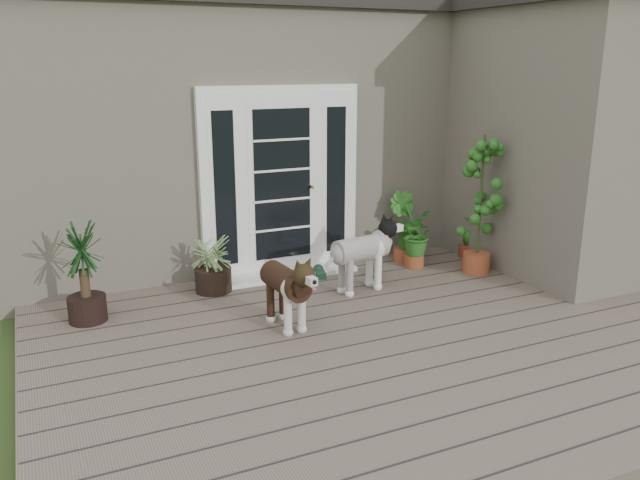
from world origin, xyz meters
name	(u,v)px	position (x,y,z in m)	size (l,w,h in m)	color
deck	(392,343)	(0.00, 0.40, 0.06)	(6.20, 4.60, 0.12)	#6B5B4C
house_main	(241,132)	(0.00, 4.65, 1.55)	(7.40, 4.00, 3.10)	#665E54
roof_main	(237,9)	(0.00, 4.65, 3.20)	(7.60, 4.20, 0.20)	#2D2826
house_wing	(560,147)	(2.90, 1.50, 1.55)	(1.60, 2.40, 3.10)	#665E54
door_unit	(281,181)	(-0.20, 2.60, 1.19)	(1.90, 0.14, 2.15)	white
door_step	(289,273)	(-0.20, 2.40, 0.14)	(1.60, 0.40, 0.05)	white
brindle_dog	(286,294)	(-0.79, 1.02, 0.45)	(0.34, 0.79, 0.66)	#372014
white_dog	(361,260)	(0.31, 1.59, 0.47)	(0.36, 0.83, 0.69)	beige
spider_plant	(213,260)	(-1.14, 2.25, 0.47)	(0.65, 0.65, 0.69)	#89A767
yucca	(84,272)	(-2.46, 1.95, 0.61)	(0.68, 0.68, 0.98)	black
herb_a	(415,244)	(1.30, 2.06, 0.41)	(0.46, 0.46, 0.58)	#18571D
herb_b	(405,236)	(1.33, 2.33, 0.44)	(0.43, 0.43, 0.64)	#225317
herb_c	(471,237)	(2.18, 2.12, 0.37)	(0.32, 0.32, 0.51)	#245017
sapling	(480,203)	(1.85, 1.58, 0.96)	(0.49, 0.49, 1.67)	#204F16
clog_left	(320,272)	(0.11, 2.21, 0.17)	(0.15, 0.32, 0.09)	black
clog_right	(375,273)	(0.69, 1.94, 0.16)	(0.12, 0.26, 0.08)	#17391D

